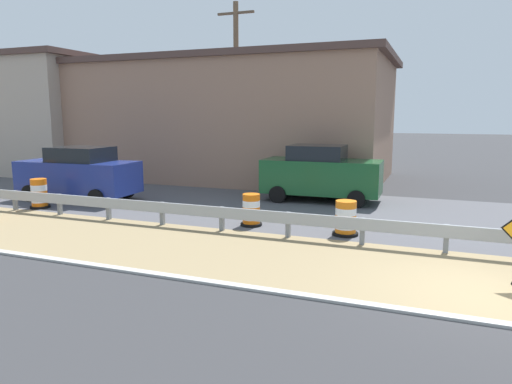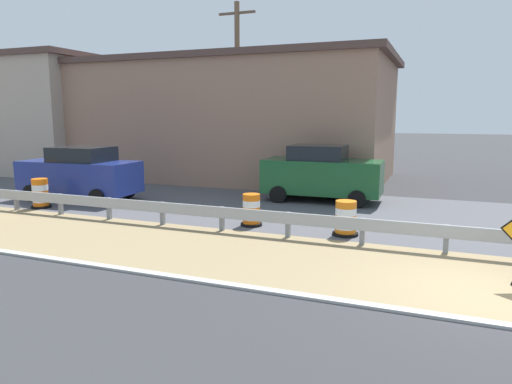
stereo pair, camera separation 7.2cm
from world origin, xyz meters
name	(u,v)px [view 1 (the left image)]	position (x,y,z in m)	size (l,w,h in m)	color
ground_plane	(486,295)	(0.00, 0.00, 0.00)	(160.00, 160.00, 0.00)	#333335
median_dirt_strip	(482,281)	(0.81, 0.00, 0.00)	(4.02, 120.00, 0.01)	#8E7A56
far_lane_asphalt	(467,221)	(6.60, 0.00, 0.00)	(7.56, 120.00, 0.00)	#4C4C51
curb_near_edge	(493,324)	(-1.30, 0.00, 0.00)	(0.20, 120.00, 0.11)	#ADADA8
traffic_barrel_nearest	(346,220)	(3.44, 3.25, 0.43)	(0.72, 0.72, 0.97)	orange
traffic_barrel_close	(251,211)	(3.53, 6.11, 0.43)	(0.65, 0.65, 0.97)	orange
traffic_barrel_far	(39,195)	(3.27, 14.19, 0.48)	(0.69, 0.69, 1.06)	orange
car_trailing_near_lane	(321,173)	(8.30, 5.13, 1.08)	(2.15, 4.52, 2.16)	#195128
car_trailing_far_lane	(79,173)	(5.10, 14.02, 1.04)	(2.23, 4.75, 2.08)	navy
roadside_shop_near	(234,119)	(13.90, 11.28, 3.08)	(8.86, 16.48, 6.14)	#93705B
roadside_shop_far	(14,115)	(13.16, 26.29, 3.31)	(8.92, 15.16, 6.60)	#AD9E8E
utility_pole_near	(236,92)	(11.30, 9.99, 4.37)	(0.24, 1.80, 8.42)	brown
tree_roadside	(19,87)	(14.69, 27.33, 5.11)	(4.62, 4.62, 7.21)	#4C3D2D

